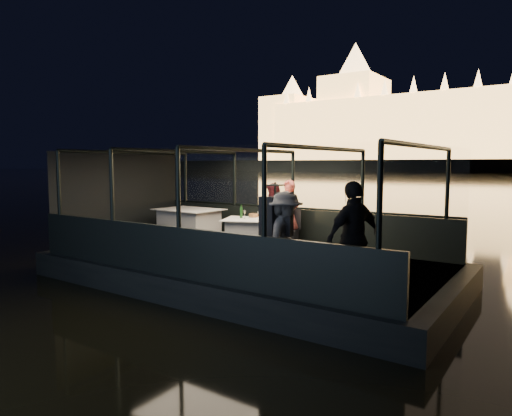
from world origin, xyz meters
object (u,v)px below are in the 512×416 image
Objects in this scene: person_woman_coral at (289,218)px; coat_stand at (275,231)px; chair_port_left at (266,230)px; person_man_maroon at (274,216)px; dining_table_aft at (189,227)px; wine_bottle at (241,212)px; chair_port_right at (287,231)px; passenger_dark at (354,239)px; passenger_stripe at (285,235)px; dining_table_central at (256,236)px.

coat_stand is at bearing -57.29° from person_woman_coral.
chair_port_left is 0.65× the size of person_man_maroon.
dining_table_aft is 5.20× the size of wine_bottle.
wine_bottle is (-2.24, 2.09, 0.02)m from coat_stand.
chair_port_right is at bearing -14.77° from person_man_maroon.
person_woman_coral is at bearing 45.59° from wine_bottle.
wine_bottle is at bearing -92.81° from passenger_dark.
person_man_maroon reaches higher than wine_bottle.
chair_port_left is 1.06× the size of chair_port_right.
passenger_stripe is 5.04× the size of wine_bottle.
person_man_maroon is (0.03, 0.33, 0.30)m from chair_port_left.
dining_table_central is 2.86m from coat_stand.
dining_table_central is 0.89× the size of person_woman_coral.
wine_bottle is at bearing -174.99° from dining_table_central.
person_man_maroon is at bearing 143.33° from chair_port_right.
wine_bottle is (-0.79, -0.81, 0.17)m from person_woman_coral.
person_man_maroon is at bearing 69.50° from wine_bottle.
dining_table_central is at bearing -74.44° from chair_port_left.
coat_stand is 0.97× the size of passenger_dark.
passenger_dark reaches higher than chair_port_right.
dining_table_aft is at bearing 150.52° from coat_stand.
chair_port_left is 0.62m from person_woman_coral.
dining_table_central is 0.85× the size of coat_stand.
coat_stand is at bearing -47.82° from chair_port_left.
person_woman_coral is at bearing 62.78° from dining_table_central.
passenger_stripe reaches higher than person_woman_coral.
passenger_stripe reaches higher than dining_table_aft.
passenger_dark is (3.13, -1.90, 0.47)m from dining_table_central.
passenger_stripe is at bearing -48.19° from person_man_maroon.
person_woman_coral reaches higher than person_man_maroon.
chair_port_right is at bearing 10.63° from passenger_stripe.
person_man_maroon is 0.97m from wine_bottle.
wine_bottle is (-0.83, -0.70, 0.47)m from chair_port_right.
dining_table_central is 4.65× the size of wine_bottle.
passenger_dark is at bearing -27.91° from wine_bottle.
person_woman_coral is (0.49, 0.25, 0.30)m from chair_port_left.
passenger_stripe is (1.57, -2.75, 0.40)m from chair_port_right.
passenger_dark is (5.35, -2.07, 0.47)m from dining_table_aft.
dining_table_central is 1.45× the size of chair_port_left.
person_man_maroon is (2.16, 0.69, 0.36)m from dining_table_aft.
passenger_dark is (2.70, -2.57, 0.40)m from chair_port_right.
person_man_maroon is 0.88× the size of passenger_dark.
coat_stand reaches higher than person_man_maroon.
dining_table_central is 1.53× the size of chair_port_right.
person_man_maroon is at bearing 122.48° from coat_stand.
wine_bottle is (1.82, -0.20, 0.53)m from dining_table_aft.
passenger_stripe reaches higher than dining_table_central.
passenger_stripe is (4.23, -2.25, 0.47)m from dining_table_aft.
dining_table_aft is at bearing -160.64° from person_woman_coral.
dining_table_aft is 0.95× the size of coat_stand.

